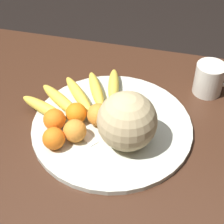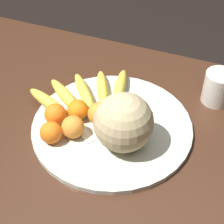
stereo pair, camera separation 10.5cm
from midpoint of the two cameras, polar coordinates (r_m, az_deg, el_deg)
The scene contains 11 objects.
kitchen_table at distance 1.15m, azimuth -3.17°, elevation -6.68°, with size 1.55×0.92×0.75m.
fruit_bowl at distance 1.09m, azimuth -2.76°, elevation -2.33°, with size 0.46×0.46×0.02m.
melon at distance 0.97m, azimuth -0.74°, elevation -1.56°, with size 0.16×0.16×0.16m.
banana_bunch at distance 1.15m, azimuth -7.71°, elevation 2.26°, with size 0.30×0.28×0.04m.
orange_front_left at distance 1.07m, azimuth -11.55°, elevation -1.28°, with size 0.06×0.06×0.06m.
orange_front_right at distance 1.06m, azimuth -4.87°, elevation -0.56°, with size 0.07×0.07×0.07m.
orange_mid_center at distance 1.02m, azimuth -11.79°, elevation -4.12°, with size 0.06×0.06×0.06m.
orange_back_left at distance 1.03m, azimuth -8.58°, elevation -2.99°, with size 0.06×0.06×0.06m.
orange_back_right at distance 1.08m, azimuth -8.23°, elevation -0.30°, with size 0.06×0.06×0.06m.
produce_tag at distance 1.05m, azimuth -6.75°, elevation -3.89°, with size 0.07×0.07×0.00m.
ceramic_mug at distance 1.21m, azimuth 12.34°, elevation 4.86°, with size 0.13×0.09×0.10m.
Camera 1 is at (-0.19, 0.72, 1.53)m, focal length 60.00 mm.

